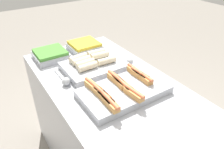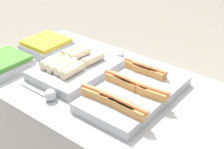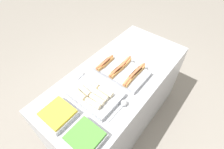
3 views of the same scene
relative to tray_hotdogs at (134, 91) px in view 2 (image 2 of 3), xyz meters
The scene contains 6 objects.
tray_hotdogs is the anchor object (origin of this frame).
tray_wraps 0.39m from the tray_hotdogs, behind, with size 0.34×0.45×0.10m.
tray_side_front 0.76m from the tray_hotdogs, 163.70° to the right, with size 0.25×0.25×0.07m.
tray_side_back 0.74m from the tray_hotdogs, behind, with size 0.25×0.25×0.07m.
serving_spoon_near 0.40m from the tray_hotdogs, 139.91° to the right, with size 0.26×0.06×0.06m.
serving_spoon_far 0.40m from the tray_hotdogs, 138.34° to the left, with size 0.27×0.06×0.06m.
Camera 2 is at (0.73, -1.04, 1.76)m, focal length 50.00 mm.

